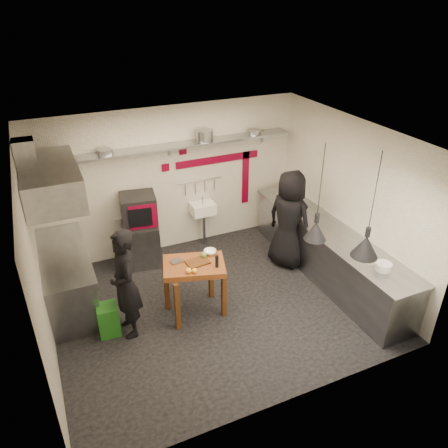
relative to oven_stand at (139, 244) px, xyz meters
name	(u,v)px	position (x,y,z in m)	size (l,w,h in m)	color
floor	(216,305)	(0.80, -1.76, -0.40)	(5.00, 5.00, 0.00)	black
ceiling	(214,139)	(0.80, -1.76, 2.40)	(5.00, 5.00, 0.00)	beige
wall_back	(171,180)	(0.80, 0.34, 1.00)	(5.00, 0.04, 2.80)	white
wall_front	(289,316)	(0.80, -3.86, 1.00)	(5.00, 0.04, 2.80)	white
wall_left	(36,270)	(-1.70, -1.76, 1.00)	(0.04, 4.20, 2.80)	white
wall_right	(351,201)	(3.30, -1.76, 1.00)	(0.04, 4.20, 2.80)	white
red_band_horiz	(218,159)	(1.75, 0.32, 1.28)	(1.70, 0.02, 0.14)	maroon
red_band_vert	(245,178)	(2.35, 0.32, 0.80)	(0.14, 0.02, 1.10)	maroon
red_tile_a	(183,151)	(1.05, 0.32, 1.55)	(0.14, 0.02, 0.14)	maroon
red_tile_b	(166,168)	(0.70, 0.32, 1.28)	(0.14, 0.02, 0.14)	maroon
back_shelf	(172,146)	(0.80, 0.16, 1.72)	(4.60, 0.34, 0.04)	gray
shelf_bracket_left	(59,165)	(-1.10, 0.31, 1.62)	(0.04, 0.06, 0.24)	gray
shelf_bracket_mid	(170,149)	(0.80, 0.31, 1.62)	(0.04, 0.06, 0.24)	gray
shelf_bracket_right	(263,136)	(2.70, 0.31, 1.62)	(0.04, 0.06, 0.24)	gray
pan_far_left	(104,152)	(-0.37, 0.16, 1.79)	(0.25, 0.25, 0.09)	gray
pan_mid_left	(107,152)	(-0.33, 0.16, 1.78)	(0.23, 0.23, 0.07)	gray
stock_pot	(204,135)	(1.42, 0.16, 1.84)	(0.32, 0.32, 0.20)	gray
pan_right	(254,132)	(2.43, 0.16, 1.78)	(0.26, 0.26, 0.08)	gray
oven_stand	(139,244)	(0.00, 0.00, 0.00)	(0.73, 0.67, 0.80)	gray
combi_oven	(139,210)	(0.06, -0.01, 0.69)	(0.61, 0.57, 0.58)	black
oven_door	(143,217)	(0.06, -0.29, 0.69)	(0.48, 0.03, 0.46)	maroon
oven_glass	(140,218)	(0.01, -0.31, 0.69)	(0.40, 0.02, 0.34)	black
hand_sink	(203,209)	(1.35, 0.16, 0.38)	(0.46, 0.34, 0.22)	white
sink_tap	(203,200)	(1.35, 0.16, 0.56)	(0.03, 0.03, 0.14)	gray
sink_drain	(204,229)	(1.35, 0.12, -0.06)	(0.06, 0.06, 0.66)	gray
utensil_rail	(200,180)	(1.35, 0.30, 0.92)	(0.02, 0.02, 0.90)	gray
counter_right	(327,253)	(2.95, -1.76, 0.05)	(0.70, 3.80, 0.90)	gray
counter_right_top	(330,230)	(2.95, -1.76, 0.52)	(0.76, 3.90, 0.03)	gray
plate_stack	(383,266)	(2.92, -3.07, 0.59)	(0.24, 0.24, 0.11)	white
small_bowl_right	(371,261)	(2.90, -2.85, 0.56)	(0.19, 0.19, 0.05)	white
counter_left	(67,279)	(-1.35, -0.71, 0.05)	(0.70, 1.90, 0.90)	gray
counter_left_top	(62,255)	(-1.35, -0.71, 0.52)	(0.76, 2.00, 0.03)	gray
extractor_hood	(51,181)	(-1.30, -0.71, 1.75)	(0.78, 1.60, 0.50)	gray
hood_duct	(26,157)	(-1.55, -0.71, 2.15)	(0.28, 0.28, 0.50)	gray
green_bin	(109,320)	(-0.91, -1.71, -0.15)	(0.30, 0.30, 0.50)	#1D6019
prep_table	(195,288)	(0.44, -1.78, 0.06)	(0.92, 0.64, 0.92)	brown
cutting_board	(198,262)	(0.50, -1.78, 0.53)	(0.34, 0.24, 0.03)	#502C11
pepper_mill	(217,261)	(0.73, -1.99, 0.62)	(0.05, 0.05, 0.20)	black
lemon_a	(188,271)	(0.28, -1.97, 0.56)	(0.09, 0.09, 0.09)	yellow
lemon_b	(195,271)	(0.37, -2.01, 0.56)	(0.07, 0.07, 0.07)	yellow
veg_ball	(204,255)	(0.64, -1.68, 0.57)	(0.10, 0.10, 0.10)	olive
steel_tray	(177,261)	(0.21, -1.63, 0.54)	(0.17, 0.11, 0.03)	gray
bowl	(210,252)	(0.77, -1.61, 0.55)	(0.20, 0.20, 0.06)	white
heat_lamp_near	(320,194)	(2.07, -2.50, 1.68)	(0.33, 0.33, 1.45)	black
heat_lamp_far	(373,207)	(2.55, -3.03, 1.62)	(0.38, 0.38, 1.56)	black
chef_left	(125,284)	(-0.61, -1.79, 0.46)	(0.63, 0.41, 1.72)	black
chef_right	(289,219)	(2.51, -1.14, 0.52)	(0.90, 0.59, 1.84)	black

